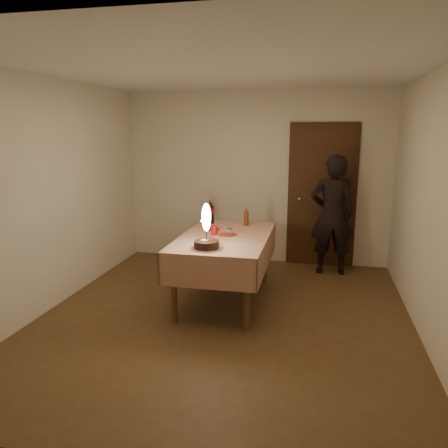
# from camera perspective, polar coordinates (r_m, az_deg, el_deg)

# --- Properties ---
(ground) EXTENTS (4.00, 4.50, 0.01)m
(ground) POSITION_cam_1_polar(r_m,az_deg,el_deg) (4.89, -0.01, -12.19)
(ground) COLOR brown
(ground) RESTS_ON ground
(room_shell) EXTENTS (4.04, 4.54, 2.62)m
(room_shell) POSITION_cam_1_polar(r_m,az_deg,el_deg) (4.53, 0.62, 7.59)
(room_shell) COLOR beige
(room_shell) RESTS_ON ground
(dining_table) EXTENTS (1.02, 1.72, 0.80)m
(dining_table) POSITION_cam_1_polar(r_m,az_deg,el_deg) (5.16, 0.12, -2.66)
(dining_table) COLOR brown
(dining_table) RESTS_ON ground
(birthday_cake) EXTENTS (0.33, 0.33, 0.48)m
(birthday_cake) POSITION_cam_1_polar(r_m,az_deg,el_deg) (4.55, -2.30, -1.72)
(birthday_cake) COLOR white
(birthday_cake) RESTS_ON dining_table
(red_plate) EXTENTS (0.22, 0.22, 0.01)m
(red_plate) POSITION_cam_1_polar(r_m,az_deg,el_deg) (5.16, 0.51, -1.39)
(red_plate) COLOR #A9250B
(red_plate) RESTS_ON dining_table
(red_cup) EXTENTS (0.08, 0.08, 0.10)m
(red_cup) POSITION_cam_1_polar(r_m,az_deg,el_deg) (5.18, -1.31, -0.82)
(red_cup) COLOR #B50C11
(red_cup) RESTS_ON dining_table
(clear_cup) EXTENTS (0.07, 0.07, 0.09)m
(clear_cup) POSITION_cam_1_polar(r_m,az_deg,el_deg) (5.09, 0.69, -1.13)
(clear_cup) COLOR white
(clear_cup) RESTS_ON dining_table
(napkin_stack) EXTENTS (0.15, 0.15, 0.02)m
(napkin_stack) POSITION_cam_1_polar(r_m,az_deg,el_deg) (5.41, -1.53, -0.69)
(napkin_stack) COLOR #A91325
(napkin_stack) RESTS_ON dining_table
(cola_bottle) EXTENTS (0.10, 0.10, 0.32)m
(cola_bottle) POSITION_cam_1_polar(r_m,az_deg,el_deg) (5.78, -1.80, 1.59)
(cola_bottle) COLOR black
(cola_bottle) RESTS_ON dining_table
(amber_bottle_right) EXTENTS (0.06, 0.06, 0.26)m
(amber_bottle_right) POSITION_cam_1_polar(r_m,az_deg,el_deg) (5.65, 2.92, 0.99)
(amber_bottle_right) COLOR #5F3110
(amber_bottle_right) RESTS_ON dining_table
(photographer) EXTENTS (0.65, 0.48, 1.69)m
(photographer) POSITION_cam_1_polar(r_m,az_deg,el_deg) (6.31, 13.94, 1.17)
(photographer) COLOR black
(photographer) RESTS_ON ground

